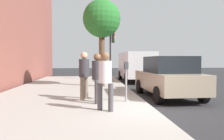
% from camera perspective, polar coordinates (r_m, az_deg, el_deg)
% --- Properties ---
extents(ground_plane, '(80.00, 80.00, 0.00)m').
position_cam_1_polar(ground_plane, '(7.38, 10.13, -10.19)').
color(ground_plane, '#2B2B2D').
rests_on(ground_plane, ground).
extents(sidewalk_slab, '(28.00, 6.00, 0.15)m').
position_cam_1_polar(sidewalk_slab, '(7.21, -13.95, -9.92)').
color(sidewalk_slab, '#A8A59E').
rests_on(sidewalk_slab, ground_plane).
extents(parking_meter, '(0.36, 0.12, 1.41)m').
position_cam_1_polar(parking_meter, '(8.04, 3.54, -0.72)').
color(parking_meter, gray).
rests_on(parking_meter, sidewalk_slab).
extents(pedestrian_at_meter, '(0.52, 0.37, 1.70)m').
position_cam_1_polar(pedestrian_at_meter, '(7.81, -3.69, -1.01)').
color(pedestrian_at_meter, '#47474C').
rests_on(pedestrian_at_meter, sidewalk_slab).
extents(pedestrian_bystander, '(0.37, 0.45, 1.69)m').
position_cam_1_polar(pedestrian_bystander, '(6.57, -1.71, -1.68)').
color(pedestrian_bystander, '#47474C').
rests_on(pedestrian_bystander, sidewalk_slab).
extents(parking_officer, '(0.51, 0.38, 1.77)m').
position_cam_1_polar(parking_officer, '(8.52, -6.97, -0.38)').
color(parking_officer, '#726656').
rests_on(parking_officer, sidewalk_slab).
extents(parked_sedan_near, '(4.46, 2.09, 1.77)m').
position_cam_1_polar(parked_sedan_near, '(10.11, 13.78, -1.67)').
color(parked_sedan_near, gray).
rests_on(parked_sedan_near, ground_plane).
extents(parked_van_far, '(5.21, 2.14, 2.18)m').
position_cam_1_polar(parked_van_far, '(17.28, 5.92, 1.27)').
color(parked_van_far, silver).
rests_on(parked_van_far, ground_plane).
extents(street_tree, '(2.10, 2.10, 4.81)m').
position_cam_1_polar(street_tree, '(12.93, -2.57, 12.38)').
color(street_tree, brown).
rests_on(street_tree, sidewalk_slab).
extents(traffic_signal, '(0.24, 0.44, 3.60)m').
position_cam_1_polar(traffic_signal, '(17.13, -0.08, 5.68)').
color(traffic_signal, black).
rests_on(traffic_signal, sidewalk_slab).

